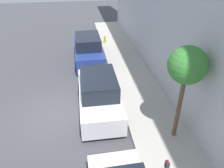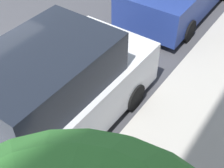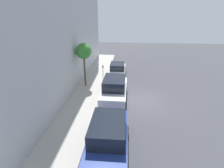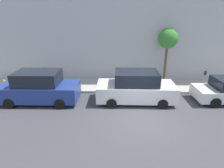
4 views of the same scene
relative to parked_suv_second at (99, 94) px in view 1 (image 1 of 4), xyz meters
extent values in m
plane|color=#424247|center=(-2.32, -0.08, -0.93)|extent=(60.00, 60.00, 0.00)
cube|color=#B2ADA3|center=(2.52, -0.08, -0.86)|extent=(2.68, 32.00, 0.15)
cube|color=silver|center=(0.00, 0.00, -0.23)|extent=(2.01, 4.82, 0.96)
cube|color=black|center=(0.00, 0.00, 0.65)|extent=(1.75, 2.62, 0.80)
cylinder|color=black|center=(-0.93, 1.49, -0.63)|extent=(0.22, 0.61, 0.61)
cylinder|color=black|center=(0.93, 1.49, -0.63)|extent=(0.22, 0.61, 0.61)
cylinder|color=black|center=(-0.93, -1.49, -0.63)|extent=(0.22, 0.61, 0.61)
cylinder|color=black|center=(0.93, -1.49, -0.63)|extent=(0.22, 0.61, 0.61)
cube|color=navy|center=(-0.14, 6.00, -0.23)|extent=(1.99, 4.81, 0.96)
cube|color=black|center=(-0.14, 6.00, 0.65)|extent=(1.74, 2.61, 0.80)
cylinder|color=black|center=(-1.07, 7.49, -0.63)|extent=(0.22, 0.62, 0.62)
cylinder|color=black|center=(0.79, 7.49, -0.63)|extent=(0.22, 0.62, 0.62)
cylinder|color=black|center=(-1.07, 4.51, -0.63)|extent=(0.22, 0.62, 0.62)
cylinder|color=black|center=(0.79, 4.51, -0.63)|extent=(0.22, 0.62, 0.62)
cube|color=#2D2D33|center=(1.63, -4.97, 0.46)|extent=(0.11, 0.15, 0.28)
cube|color=red|center=(1.63, -4.97, 0.63)|extent=(0.04, 0.09, 0.05)
cylinder|color=brown|center=(3.05, -2.55, 0.73)|extent=(0.18, 0.18, 3.03)
sphere|color=#387F33|center=(3.05, -2.55, 2.65)|extent=(1.46, 1.46, 1.46)
cylinder|color=gold|center=(1.53, 9.27, -0.51)|extent=(0.20, 0.20, 0.55)
sphere|color=gold|center=(1.53, 9.27, -0.18)|extent=(0.18, 0.18, 0.18)
camera|label=1|loc=(-0.80, -9.17, 6.18)|focal=35.00mm
camera|label=2|loc=(3.26, -2.63, 4.02)|focal=50.00mm
camera|label=3|loc=(-0.97, 13.12, 5.98)|focal=28.00mm
camera|label=4|loc=(-10.08, 1.28, 4.11)|focal=28.00mm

